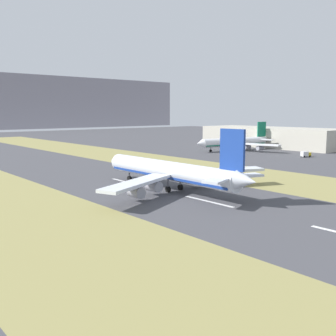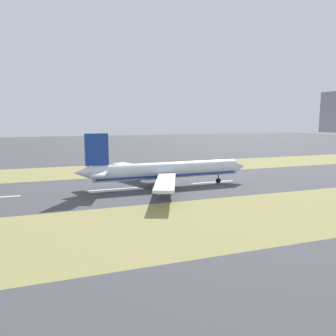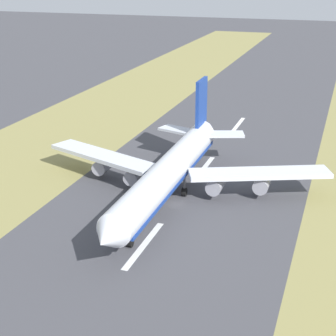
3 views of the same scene
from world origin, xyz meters
TOP-DOWN VIEW (x-y plane):
  - ground_plane at (0.00, 0.00)m, footprint 800.00×800.00m
  - centreline_dash_near at (0.00, -61.46)m, footprint 1.20×18.00m
  - centreline_dash_mid at (0.00, -21.46)m, footprint 1.20×18.00m
  - centreline_dash_far at (0.00, 18.54)m, footprint 1.20×18.00m
  - airplane_main_jet at (2.21, -3.37)m, footprint 64.13×67.04m

SIDE VIEW (x-z plane):
  - ground_plane at x=0.00m, z-range 0.00..0.00m
  - centreline_dash_near at x=0.00m, z-range 0.00..0.01m
  - centreline_dash_mid at x=0.00m, z-range 0.00..0.01m
  - centreline_dash_far at x=0.00m, z-range 0.00..0.01m
  - airplane_main_jet at x=2.21m, z-range -4.08..16.12m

